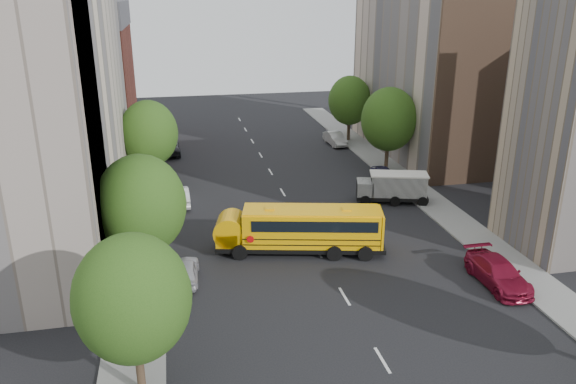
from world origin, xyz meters
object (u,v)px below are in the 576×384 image
object	(u,v)px
street_tree_0	(133,299)
street_tree_2	(149,133)
street_tree_5	(350,100)
school_bus	(299,228)
street_tree_4	(389,119)
parked_car_2	(168,147)
parked_car_0	(185,271)
parked_car_1	(179,196)
parked_car_3	(498,273)
parked_car_5	(335,138)
parked_car_4	(384,175)
street_tree_1	(141,205)
safari_truck	(393,187)

from	to	relation	value
street_tree_0	street_tree_2	bearing A→B (deg)	90.00
street_tree_5	school_bus	distance (m)	30.47
street_tree_4	street_tree_0	bearing A→B (deg)	-128.16
parked_car_2	parked_car_0	bearing A→B (deg)	90.11
parked_car_1	parked_car_3	xyz separation A→B (m)	(18.06, -17.43, 0.05)
street_tree_2	parked_car_5	world-z (taller)	street_tree_2
parked_car_3	parked_car_4	xyz separation A→B (m)	(0.34, 19.35, -0.09)
street_tree_2	parked_car_3	distance (m)	30.54
street_tree_4	parked_car_2	xyz separation A→B (m)	(-20.60, 10.45, -4.34)
street_tree_2	parked_car_1	size ratio (longest dim) A/B	1.77
street_tree_1	parked_car_2	bearing A→B (deg)	87.18
school_bus	parked_car_1	distance (m)	13.11
school_bus	parked_car_5	bearing A→B (deg)	81.69
safari_truck	street_tree_2	bearing A→B (deg)	173.00
street_tree_5	parked_car_3	distance (m)	34.76
street_tree_5	parked_car_1	world-z (taller)	street_tree_5
school_bus	parked_car_2	world-z (taller)	school_bus
parked_car_1	parked_car_5	bearing A→B (deg)	-140.67
parked_car_2	street_tree_4	bearing A→B (deg)	151.61
street_tree_0	street_tree_1	size ratio (longest dim) A/B	0.94
street_tree_0	school_bus	distance (m)	15.93
street_tree_0	school_bus	xyz separation A→B (m)	(9.75, 12.26, -2.90)
parked_car_0	parked_car_5	distance (m)	33.84
street_tree_5	parked_car_1	xyz separation A→B (m)	(-19.80, -17.06, -3.99)
parked_car_1	parked_car_0	bearing A→B (deg)	88.06
school_bus	street_tree_4	bearing A→B (deg)	65.05
parked_car_0	parked_car_4	distance (m)	23.82
street_tree_0	parked_car_2	distance (m)	38.68
street_tree_1	safari_truck	size ratio (longest dim) A/B	1.30
parked_car_1	street_tree_0	bearing A→B (deg)	82.58
street_tree_2	school_bus	xyz separation A→B (m)	(9.75, -15.74, -3.08)
street_tree_1	street_tree_4	world-z (taller)	street_tree_4
street_tree_5	parked_car_4	bearing A→B (deg)	-95.28
parked_car_4	school_bus	bearing A→B (deg)	-130.40
street_tree_4	parked_car_4	distance (m)	5.58
parked_car_2	school_bus	bearing A→B (deg)	106.20
street_tree_4	parked_car_2	distance (m)	23.51
parked_car_3	parked_car_4	world-z (taller)	parked_car_3
safari_truck	parked_car_0	distance (m)	19.99
school_bus	safari_truck	bearing A→B (deg)	51.29
parked_car_0	parked_car_1	xyz separation A→B (m)	(0.00, 13.20, 0.04)
street_tree_0	street_tree_4	distance (m)	35.61
street_tree_2	parked_car_0	distance (m)	18.86
street_tree_0	parked_car_5	bearing A→B (deg)	62.60
parked_car_0	parked_car_2	world-z (taller)	parked_car_2
street_tree_5	parked_car_5	xyz separation A→B (m)	(-2.03, -1.47, -3.98)
parked_car_0	parked_car_3	size ratio (longest dim) A/B	0.75
street_tree_5	safari_truck	xyz separation A→B (m)	(-2.60, -20.10, -3.40)
street_tree_5	parked_car_3	bearing A→B (deg)	-92.89
street_tree_0	street_tree_5	bearing A→B (deg)	61.19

